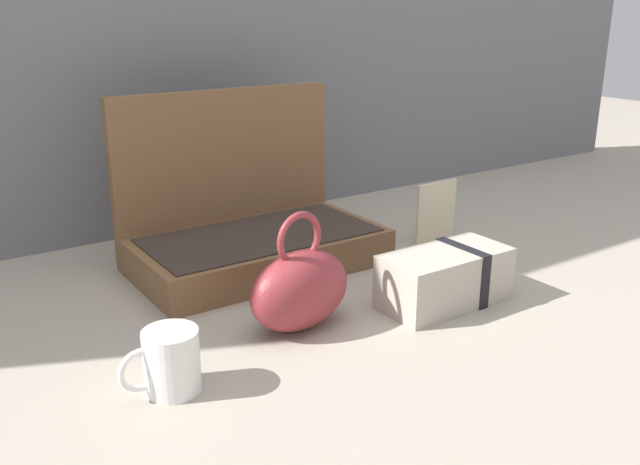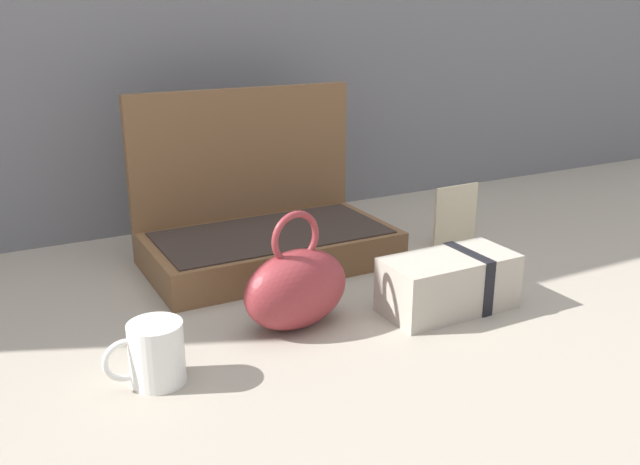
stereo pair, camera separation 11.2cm
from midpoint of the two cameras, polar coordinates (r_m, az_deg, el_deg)
name	(u,v)px [view 2 (the right image)]	position (r m, az deg, el deg)	size (l,w,h in m)	color
ground_plane	(307,309)	(1.18, 1.59, -6.47)	(6.00, 6.00, 0.00)	#9E9384
open_suitcase	(263,224)	(1.38, -2.52, 0.72)	(0.48, 0.28, 0.34)	brown
teal_pouch_handbag	(296,288)	(1.09, 0.93, -4.70)	(0.20, 0.14, 0.20)	maroon
cream_toiletry_bag	(450,283)	(1.20, 13.52, -4.16)	(0.23, 0.12, 0.10)	#B2A899
coffee_mug	(155,353)	(0.96, -10.44, -10.03)	(0.11, 0.08, 0.09)	white
info_card_left	(456,216)	(1.51, 13.41, 1.36)	(0.11, 0.01, 0.13)	beige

